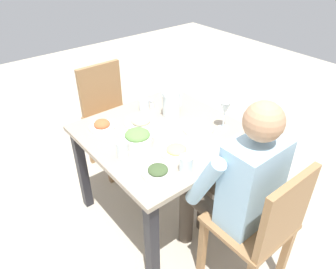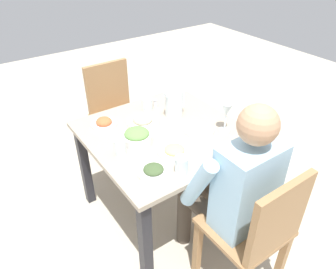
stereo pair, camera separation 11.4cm
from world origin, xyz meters
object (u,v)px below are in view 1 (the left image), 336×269
(plate_yoghurt, at_px, (198,128))
(wine_glass, at_px, (225,109))
(water_pitcher, at_px, (171,103))
(salt_shaker, at_px, (152,104))
(diner_near, at_px, (236,184))
(plate_dolmas, at_px, (158,171))
(chair_near, at_px, (263,226))
(salad_bowl, at_px, (137,137))
(plate_rice_curry, at_px, (102,125))
(water_glass_near_left, at_px, (144,105))
(water_glass_center, at_px, (122,149))
(water_glass_near_right, at_px, (186,164))
(plate_fries, at_px, (176,150))
(plate_beans, at_px, (141,121))
(dining_table, at_px, (164,146))
(chair_far, at_px, (108,111))

(plate_yoghurt, relative_size, wine_glass, 0.97)
(water_pitcher, xyz_separation_m, salt_shaker, (-0.03, 0.18, -0.07))
(diner_near, bearing_deg, plate_dolmas, 137.27)
(chair_near, distance_m, salad_bowl, 0.86)
(plate_rice_curry, xyz_separation_m, water_glass_near_left, (0.35, 0.02, 0.02))
(diner_near, height_order, plate_yoghurt, diner_near)
(water_glass_center, distance_m, wine_glass, 0.70)
(plate_rice_curry, bearing_deg, water_glass_near_right, -79.33)
(salad_bowl, bearing_deg, plate_fries, -60.99)
(plate_yoghurt, bearing_deg, plate_fries, -160.15)
(salad_bowl, relative_size, plate_rice_curry, 1.09)
(salad_bowl, xyz_separation_m, water_glass_near_right, (0.05, -0.39, 0.01))
(plate_rice_curry, bearing_deg, water_glass_near_left, 2.65)
(water_glass_near_left, bearing_deg, plate_beans, -132.15)
(chair_near, height_order, water_glass_center, chair_near)
(water_pitcher, height_order, salt_shaker, water_pitcher)
(plate_fries, bearing_deg, chair_near, -78.73)
(plate_dolmas, bearing_deg, water_glass_near_right, -35.15)
(plate_fries, xyz_separation_m, water_glass_center, (-0.27, 0.16, 0.04))
(salad_bowl, height_order, plate_rice_curry, salad_bowl)
(plate_beans, bearing_deg, wine_glass, -45.03)
(chair_near, distance_m, plate_beans, 0.99)
(dining_table, relative_size, plate_rice_curry, 5.63)
(plate_yoghurt, relative_size, plate_dolmas, 1.06)
(plate_beans, relative_size, wine_glass, 1.10)
(salad_bowl, height_order, salt_shaker, salad_bowl)
(dining_table, bearing_deg, water_glass_near_right, -112.02)
(plate_dolmas, bearing_deg, water_glass_center, 106.15)
(dining_table, distance_m, plate_yoghurt, 0.25)
(salad_bowl, relative_size, water_glass_center, 1.81)
(chair_far, height_order, water_pitcher, water_pitcher)
(plate_dolmas, distance_m, salt_shaker, 0.74)
(salt_shaker, bearing_deg, water_pitcher, -79.39)
(plate_fries, bearing_deg, plate_rice_curry, 111.36)
(chair_near, distance_m, plate_rice_curry, 1.15)
(chair_far, bearing_deg, water_glass_center, -113.69)
(chair_far, height_order, water_glass_near_right, chair_far)
(water_glass_near_left, bearing_deg, water_glass_near_right, -107.65)
(water_glass_near_left, bearing_deg, plate_fries, -105.54)
(plate_dolmas, bearing_deg, wine_glass, 8.40)
(plate_beans, bearing_deg, plate_yoghurt, -51.55)
(salad_bowl, xyz_separation_m, plate_rice_curry, (-0.08, 0.29, -0.02))
(water_pitcher, xyz_separation_m, plate_beans, (-0.23, 0.04, -0.08))
(diner_near, distance_m, water_glass_near_left, 0.90)
(plate_yoghurt, xyz_separation_m, water_glass_near_left, (-0.11, 0.44, 0.03))
(diner_near, xyz_separation_m, wine_glass, (0.29, 0.38, 0.20))
(water_pitcher, xyz_separation_m, water_glass_near_left, (-0.10, 0.18, -0.05))
(plate_yoghurt, xyz_separation_m, salt_shaker, (-0.04, 0.44, 0.01))
(plate_beans, xyz_separation_m, wine_glass, (0.38, -0.38, 0.12))
(salad_bowl, height_order, water_glass_near_left, salad_bowl)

